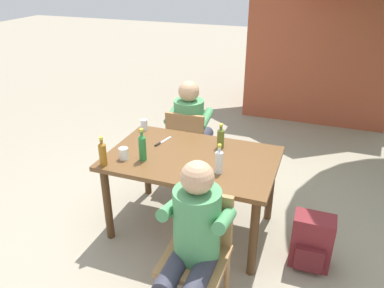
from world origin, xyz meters
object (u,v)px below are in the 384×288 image
bottle_clear (219,161)px  bottle_olive (221,137)px  chair_near_right (198,246)px  cup_white (124,153)px  chair_far_left (188,143)px  brick_kiosk (324,29)px  backpack_by_near_side (311,242)px  person_in_white_shirt (193,237)px  cup_glass (144,125)px  table_knife (162,142)px  bottle_amber (103,153)px  dining_table (192,166)px  person_in_plaid_shirt (191,125)px  bottle_green (142,147)px

bottle_clear → bottle_olive: bearing=104.6°
chair_near_right → cup_white: 1.06m
chair_far_left → brick_kiosk: bearing=68.7°
backpack_by_near_side → person_in_white_shirt: bearing=-135.0°
cup_white → cup_glass: 0.63m
chair_near_right → table_knife: chair_near_right is taller
chair_near_right → bottle_amber: size_ratio=3.40×
cup_white → backpack_by_near_side: cup_white is taller
chair_far_left → bottle_clear: bearing=-56.9°
dining_table → backpack_by_near_side: bearing=-6.5°
backpack_by_near_side → person_in_plaid_shirt: bearing=144.6°
bottle_clear → chair_far_left: bearing=123.1°
person_in_white_shirt → bottle_green: person_in_white_shirt is taller
bottle_clear → bottle_amber: bearing=-167.4°
bottle_amber → cup_white: (0.11, 0.15, -0.06)m
cup_white → cup_glass: cup_glass is taller
bottle_olive → brick_kiosk: bearing=79.4°
chair_far_left → bottle_green: bottle_green is taller
chair_far_left → table_knife: size_ratio=3.65×
chair_far_left → person_in_plaid_shirt: bearing=91.9°
bottle_olive → table_knife: bearing=-170.9°
bottle_olive → bottle_clear: bottle_clear is taller
person_in_plaid_shirt → table_knife: 0.72m
chair_far_left → brick_kiosk: (1.16, 2.98, 0.83)m
bottle_olive → cup_white: bottle_olive is taller
bottle_olive → cup_white: (-0.71, -0.49, -0.05)m
bottle_amber → bottle_green: bearing=35.7°
person_in_plaid_shirt → table_knife: person_in_plaid_shirt is taller
dining_table → chair_far_left: 0.85m
cup_glass → backpack_by_near_side: (1.73, -0.50, -0.59)m
dining_table → bottle_amber: bottle_amber is taller
bottle_clear → bottle_green: bearing=-178.6°
chair_far_left → chair_near_right: bearing=-67.0°
bottle_clear → bottle_green: size_ratio=0.87×
person_in_white_shirt → cup_glass: person_in_white_shirt is taller
backpack_by_near_side → dining_table: bearing=173.5°
bottle_olive → bottle_clear: size_ratio=0.93×
brick_kiosk → bottle_amber: bearing=-109.6°
cup_white → cup_glass: bearing=100.7°
cup_white → bottle_clear: bearing=4.0°
person_in_plaid_shirt → brick_kiosk: 3.17m
bottle_clear → backpack_by_near_side: (0.79, 0.06, -0.64)m
bottle_clear → bottle_green: bottle_green is taller
bottle_amber → cup_glass: bearing=90.9°
bottle_amber → chair_far_left: bearing=75.0°
chair_far_left → backpack_by_near_side: bearing=-32.4°
dining_table → brick_kiosk: brick_kiosk is taller
chair_far_left → bottle_clear: 1.20m
dining_table → table_knife: table_knife is taller
bottle_green → table_knife: 0.38m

